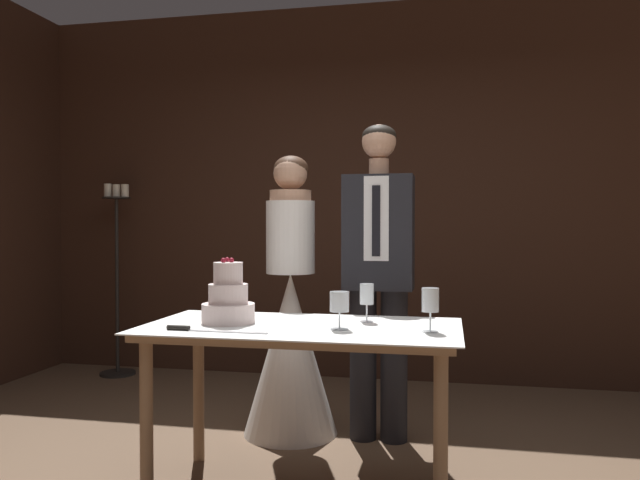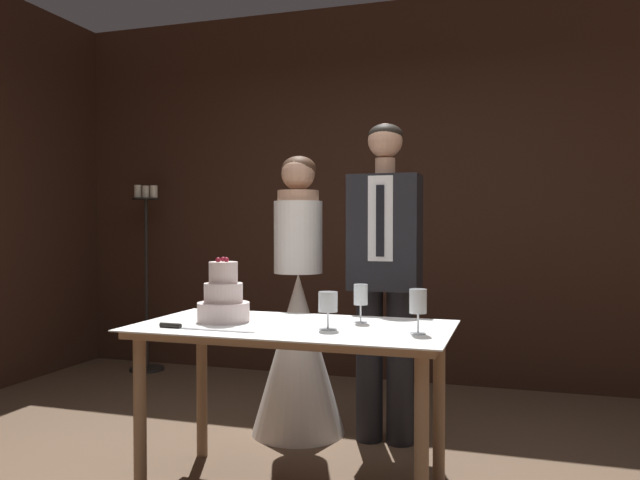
% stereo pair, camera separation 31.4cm
% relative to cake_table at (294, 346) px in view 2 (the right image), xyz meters
% --- Properties ---
extents(wall_back, '(5.56, 0.12, 2.93)m').
position_rel_cake_table_xyz_m(wall_back, '(-0.00, 2.21, 0.80)').
color(wall_back, '#382116').
rests_on(wall_back, ground_plane).
extents(cake_table, '(1.40, 0.74, 0.76)m').
position_rel_cake_table_xyz_m(cake_table, '(0.00, 0.00, 0.00)').
color(cake_table, '#8E6B4C').
rests_on(cake_table, ground_plane).
extents(tiered_cake, '(0.24, 0.24, 0.30)m').
position_rel_cake_table_xyz_m(tiered_cake, '(-0.35, -0.00, 0.20)').
color(tiered_cake, beige).
rests_on(tiered_cake, cake_table).
extents(cake_knife, '(0.45, 0.03, 0.02)m').
position_rel_cake_table_xyz_m(cake_knife, '(-0.40, -0.24, 0.10)').
color(cake_knife, silver).
rests_on(cake_knife, cake_table).
extents(wine_glass_near, '(0.07, 0.07, 0.18)m').
position_rel_cake_table_xyz_m(wine_glass_near, '(0.56, -0.06, 0.22)').
color(wine_glass_near, silver).
rests_on(wine_glass_near, cake_table).
extents(wine_glass_middle, '(0.06, 0.06, 0.18)m').
position_rel_cake_table_xyz_m(wine_glass_middle, '(0.27, 0.15, 0.21)').
color(wine_glass_middle, silver).
rests_on(wine_glass_middle, cake_table).
extents(wine_glass_far, '(0.08, 0.08, 0.16)m').
position_rel_cake_table_xyz_m(wine_glass_far, '(0.18, -0.07, 0.21)').
color(wine_glass_far, silver).
rests_on(wine_glass_far, cake_table).
extents(bride, '(0.54, 0.54, 1.60)m').
position_rel_cake_table_xyz_m(bride, '(-0.25, 0.78, -0.08)').
color(bride, white).
rests_on(bride, ground_plane).
extents(groom, '(0.38, 0.25, 1.76)m').
position_rel_cake_table_xyz_m(groom, '(0.25, 0.78, 0.30)').
color(groom, black).
rests_on(groom, ground_plane).
extents(candle_stand, '(0.28, 0.28, 1.54)m').
position_rel_cake_table_xyz_m(candle_stand, '(-1.97, 1.87, 0.09)').
color(candle_stand, black).
rests_on(candle_stand, ground_plane).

